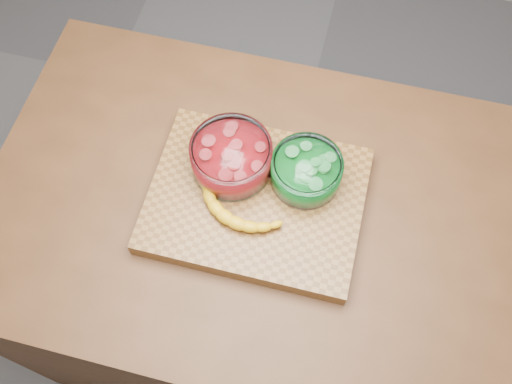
# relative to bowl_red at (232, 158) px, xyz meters

# --- Properties ---
(ground) EXTENTS (3.50, 3.50, 0.00)m
(ground) POSITION_rel_bowl_red_xyz_m (0.07, -0.06, -0.98)
(ground) COLOR #5B5B5F
(ground) RESTS_ON ground
(counter) EXTENTS (1.20, 0.80, 0.90)m
(counter) POSITION_rel_bowl_red_xyz_m (0.07, -0.06, -0.53)
(counter) COLOR #492A15
(counter) RESTS_ON ground
(cutting_board) EXTENTS (0.45, 0.35, 0.04)m
(cutting_board) POSITION_rel_bowl_red_xyz_m (0.07, -0.06, -0.06)
(cutting_board) COLOR brown
(cutting_board) RESTS_ON counter
(bowl_red) EXTENTS (0.17, 0.17, 0.08)m
(bowl_red) POSITION_rel_bowl_red_xyz_m (0.00, 0.00, 0.00)
(bowl_red) COLOR white
(bowl_red) RESTS_ON cutting_board
(bowl_green) EXTENTS (0.15, 0.15, 0.07)m
(bowl_green) POSITION_rel_bowl_red_xyz_m (0.16, 0.01, -0.00)
(bowl_green) COLOR white
(bowl_green) RESTS_ON cutting_board
(banana) EXTENTS (0.22, 0.15, 0.03)m
(banana) POSITION_rel_bowl_red_xyz_m (0.04, -0.09, -0.02)
(banana) COLOR gold
(banana) RESTS_ON cutting_board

